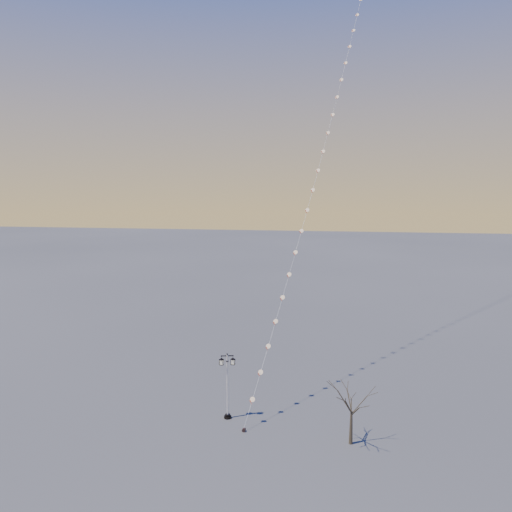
# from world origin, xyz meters

# --- Properties ---
(ground) EXTENTS (300.00, 300.00, 0.00)m
(ground) POSITION_xyz_m (0.00, 0.00, 0.00)
(ground) COLOR #494A4A
(ground) RESTS_ON ground
(street_lamp) EXTENTS (1.13, 0.57, 4.53)m
(street_lamp) POSITION_xyz_m (-2.87, 3.81, 2.51)
(street_lamp) COLOR black
(street_lamp) RESTS_ON ground
(bare_tree) EXTENTS (2.30, 2.30, 3.82)m
(bare_tree) POSITION_xyz_m (5.25, 1.71, 2.65)
(bare_tree) COLOR #3A3222
(bare_tree) RESTS_ON ground
(kite_train) EXTENTS (10.72, 35.40, 49.33)m
(kite_train) POSITION_xyz_m (3.63, 19.54, 24.59)
(kite_train) COLOR black
(kite_train) RESTS_ON ground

